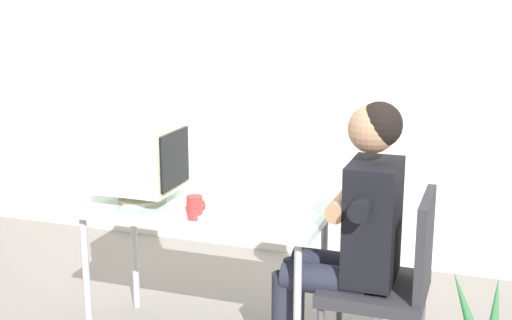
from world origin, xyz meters
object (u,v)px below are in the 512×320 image
object	(u,v)px
crt_monitor	(141,158)
keyboard	(208,203)
office_chair	(391,277)
desk	(206,217)
desk_mug	(195,207)
person_seated	(351,227)

from	to	relation	value
crt_monitor	keyboard	xyz separation A→B (m)	(0.34, 0.04, -0.21)
keyboard	office_chair	bearing A→B (deg)	-1.46
desk	crt_monitor	distance (m)	0.43
crt_monitor	keyboard	size ratio (longest dim) A/B	0.86
desk_mug	crt_monitor	bearing A→B (deg)	155.61
office_chair	person_seated	world-z (taller)	person_seated
crt_monitor	office_chair	xyz separation A→B (m)	(1.25, 0.01, -0.46)
crt_monitor	keyboard	world-z (taller)	crt_monitor
keyboard	person_seated	world-z (taller)	person_seated
office_chair	keyboard	bearing A→B (deg)	178.54
desk	person_seated	xyz separation A→B (m)	(0.74, -0.03, 0.04)
person_seated	desk	bearing A→B (deg)	177.40
keyboard	office_chair	distance (m)	0.94
desk	person_seated	bearing A→B (deg)	-2.60
crt_monitor	desk	bearing A→B (deg)	8.19
crt_monitor	keyboard	bearing A→B (deg)	6.00
keyboard	person_seated	size ratio (longest dim) A/B	0.36
desk_mug	office_chair	bearing A→B (deg)	11.22
desk	keyboard	distance (m)	0.08
person_seated	keyboard	bearing A→B (deg)	178.16
crt_monitor	desk_mug	world-z (taller)	crt_monitor
keyboard	desk_mug	distance (m)	0.20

